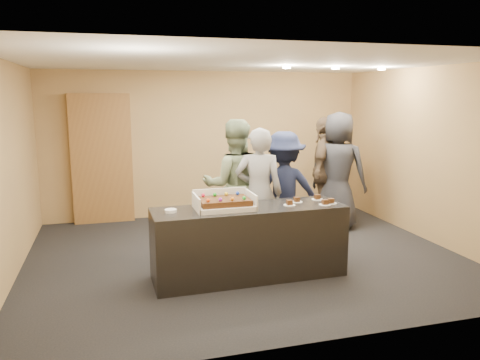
{
  "coord_description": "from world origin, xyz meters",
  "views": [
    {
      "loc": [
        -1.8,
        -6.16,
        2.26
      ],
      "look_at": [
        -0.06,
        0.0,
        1.1
      ],
      "focal_mm": 35.0,
      "sensor_mm": 36.0,
      "label": 1
    }
  ],
  "objects": [
    {
      "name": "serving_counter",
      "position": [
        -0.16,
        -0.79,
        0.45
      ],
      "size": [
        2.41,
        0.75,
        0.9
      ],
      "primitive_type": "cube",
      "rotation": [
        0.0,
        0.0,
        0.02
      ],
      "color": "black",
      "rests_on": "floor"
    },
    {
      "name": "slice_e",
      "position": [
        0.89,
        -0.89,
        0.92
      ],
      "size": [
        0.15,
        0.15,
        0.07
      ],
      "color": "white",
      "rests_on": "serving_counter"
    },
    {
      "name": "room",
      "position": [
        0.0,
        0.0,
        1.35
      ],
      "size": [
        6.04,
        6.0,
        2.7
      ],
      "color": "black",
      "rests_on": "ground"
    },
    {
      "name": "ceiling_spotlights",
      "position": [
        1.6,
        0.5,
        2.67
      ],
      "size": [
        1.72,
        0.12,
        0.03
      ],
      "color": "#FFEAC6",
      "rests_on": "ceiling"
    },
    {
      "name": "person_sage_man",
      "position": [
        -0.05,
        0.33,
        0.96
      ],
      "size": [
        1.04,
        0.86,
        1.93
      ],
      "primitive_type": "imported",
      "rotation": [
        0.0,
        0.0,
        2.99
      ],
      "color": "gray",
      "rests_on": "floor"
    },
    {
      "name": "person_server_grey",
      "position": [
        0.19,
        -0.08,
        0.91
      ],
      "size": [
        0.77,
        0.63,
        1.83
      ],
      "primitive_type": "imported",
      "rotation": [
        0.0,
        0.0,
        2.82
      ],
      "color": "gray",
      "rests_on": "floor"
    },
    {
      "name": "sheet_cake",
      "position": [
        -0.48,
        -0.79,
        1.0
      ],
      "size": [
        0.61,
        0.42,
        0.12
      ],
      "color": "#341D0B",
      "rests_on": "cake_box"
    },
    {
      "name": "plate_stack",
      "position": [
        -1.13,
        -0.77,
        0.92
      ],
      "size": [
        0.14,
        0.14,
        0.04
      ],
      "primitive_type": "cylinder",
      "color": "white",
      "rests_on": "serving_counter"
    },
    {
      "name": "slice_c",
      "position": [
        0.79,
        -0.93,
        0.92
      ],
      "size": [
        0.15,
        0.15,
        0.07
      ],
      "color": "white",
      "rests_on": "serving_counter"
    },
    {
      "name": "person_brown_extra",
      "position": [
        1.83,
        1.25,
        0.95
      ],
      "size": [
        1.06,
        1.15,
        1.9
      ],
      "primitive_type": "imported",
      "rotation": [
        0.0,
        0.0,
        4.03
      ],
      "color": "brown",
      "rests_on": "floor"
    },
    {
      "name": "person_dark_suit",
      "position": [
        1.96,
        0.99,
        1.0
      ],
      "size": [
        1.14,
        1.13,
        1.99
      ],
      "primitive_type": "imported",
      "rotation": [
        0.0,
        0.0,
        2.37
      ],
      "color": "#25262A",
      "rests_on": "floor"
    },
    {
      "name": "cake_box",
      "position": [
        -0.48,
        -0.76,
        0.95
      ],
      "size": [
        0.71,
        0.49,
        0.21
      ],
      "color": "white",
      "rests_on": "serving_counter"
    },
    {
      "name": "slice_a",
      "position": [
        0.35,
        -0.83,
        0.92
      ],
      "size": [
        0.15,
        0.15,
        0.07
      ],
      "color": "white",
      "rests_on": "serving_counter"
    },
    {
      "name": "slice_d",
      "position": [
        0.83,
        -0.63,
        0.92
      ],
      "size": [
        0.15,
        0.15,
        0.07
      ],
      "color": "white",
      "rests_on": "serving_counter"
    },
    {
      "name": "person_navy_man",
      "position": [
        0.65,
        0.17,
        0.87
      ],
      "size": [
        1.22,
        0.83,
        1.75
      ],
      "primitive_type": "imported",
      "rotation": [
        0.0,
        0.0,
        2.98
      ],
      "color": "#191F3E",
      "rests_on": "floor"
    },
    {
      "name": "storage_cabinet",
      "position": [
        -1.92,
        2.41,
        1.15
      ],
      "size": [
        1.04,
        0.15,
        2.29
      ],
      "primitive_type": "cube",
      "color": "brown",
      "rests_on": "floor"
    },
    {
      "name": "slice_b",
      "position": [
        0.51,
        -0.69,
        0.92
      ],
      "size": [
        0.15,
        0.15,
        0.07
      ],
      "color": "white",
      "rests_on": "serving_counter"
    }
  ]
}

